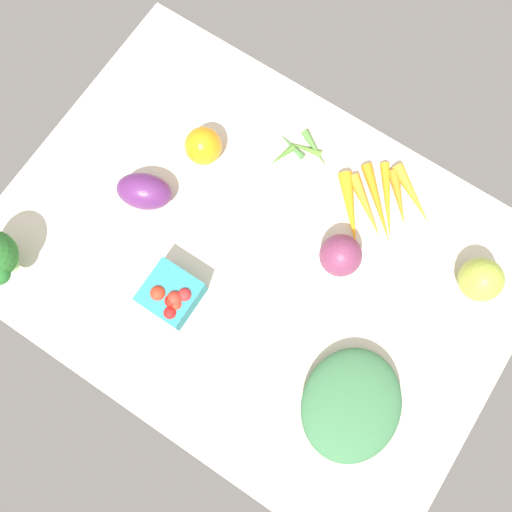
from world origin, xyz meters
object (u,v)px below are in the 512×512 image
red_onion_near_basket (341,255)px  leafy_greens_clump (351,405)px  heirloom_tomato_green (481,280)px  eggplant (144,191)px  bell_pepper_orange (203,146)px  berry_basket (171,295)px  okra_pile (301,150)px  carrot_bunch (379,203)px

red_onion_near_basket → leafy_greens_clump: red_onion_near_basket is taller
heirloom_tomato_green → eggplant: heirloom_tomato_green is taller
heirloom_tomato_green → bell_pepper_orange: bearing=5.9°
eggplant → leafy_greens_clump: eggplant is taller
berry_basket → eggplant: bearing=-40.5°
red_onion_near_basket → okra_pile: size_ratio=0.66×
eggplant → leafy_greens_clump: 57.76cm
berry_basket → eggplant: eggplant is taller
berry_basket → leafy_greens_clump: 39.58cm
bell_pepper_orange → carrot_bunch: (-36.46, -10.17, -2.75)cm
eggplant → carrot_bunch: bearing=-172.3°
red_onion_near_basket → heirloom_tomato_green: size_ratio=0.98×
bell_pepper_orange → leafy_greens_clump: size_ratio=0.38×
red_onion_near_basket → bell_pepper_orange: 35.81cm
heirloom_tomato_green → berry_basket: (48.28, 35.16, -0.82)cm
bell_pepper_orange → okra_pile: bearing=-144.8°
red_onion_near_basket → leafy_greens_clump: bearing=125.6°
red_onion_near_basket → bell_pepper_orange: red_onion_near_basket is taller
heirloom_tomato_green → leafy_greens_clump: heirloom_tomato_green is taller
red_onion_near_basket → okra_pile: red_onion_near_basket is taller
heirloom_tomato_green → okra_pile: (43.95, -5.48, -3.52)cm
berry_basket → carrot_bunch: bearing=-121.7°
okra_pile → bell_pepper_orange: 20.65cm
okra_pile → carrot_bunch: (-19.79, 1.57, 0.51)cm
eggplant → red_onion_near_basket: bearing=170.8°
heirloom_tomato_green → eggplant: (65.07, 20.83, -0.60)cm
eggplant → carrot_bunch: 47.87cm
leafy_greens_clump → okra_pile: bearing=-47.9°
bell_pepper_orange → leafy_greens_clump: 58.63cm
heirloom_tomato_green → bell_pepper_orange: 60.94cm
okra_pile → bell_pepper_orange: size_ratio=1.58×
carrot_bunch → eggplant: bearing=31.2°
bell_pepper_orange → carrot_bunch: bearing=-164.4°
red_onion_near_basket → eggplant: 41.27cm
okra_pile → leafy_greens_clump: size_ratio=0.60×
bell_pepper_orange → carrot_bunch: bell_pepper_orange is taller
red_onion_near_basket → carrot_bunch: 14.89cm
berry_basket → okra_pile: (-4.33, -40.64, -2.70)cm
bell_pepper_orange → heirloom_tomato_green: bearing=-174.1°
berry_basket → carrot_bunch: 45.96cm
okra_pile → red_onion_near_basket: bearing=139.4°
okra_pile → carrot_bunch: bearing=175.5°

